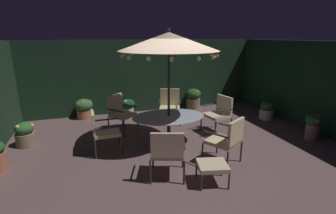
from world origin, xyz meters
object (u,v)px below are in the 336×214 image
at_px(patio_chair_south, 228,138).
at_px(potted_plant_back_center, 84,108).
at_px(potted_plant_back_left, 267,111).
at_px(patio_chair_east, 102,129).
at_px(potted_plant_left_near, 128,107).
at_px(patio_chair_southeast, 167,150).
at_px(potted_plant_right_near, 313,126).
at_px(patio_dining_table, 169,120).
at_px(patio_chair_northeast, 120,111).
at_px(patio_chair_north, 170,104).
at_px(patio_umbrella, 169,42).
at_px(ottoman_footrest, 212,166).
at_px(potted_plant_back_right, 25,134).
at_px(potted_plant_front_corner, 193,98).
at_px(patio_chair_southwest, 220,111).

relative_size(patio_chair_south, potted_plant_back_center, 1.59).
xyz_separation_m(patio_chair_south, potted_plant_back_left, (2.72, 2.16, -0.31)).
distance_m(patio_chair_east, potted_plant_left_near, 2.58).
height_order(patio_chair_southeast, potted_plant_back_center, patio_chair_southeast).
distance_m(potted_plant_right_near, potted_plant_back_center, 6.59).
bearing_deg(potted_plant_left_near, patio_dining_table, -75.02).
bearing_deg(patio_chair_southeast, patio_chair_northeast, 101.03).
distance_m(patio_dining_table, patio_chair_north, 1.57).
bearing_deg(patio_chair_northeast, patio_umbrella, -49.23).
relative_size(patio_chair_north, patio_chair_northeast, 1.00).
distance_m(patio_chair_northeast, patio_chair_southeast, 2.72).
height_order(patio_umbrella, potted_plant_back_center, patio_umbrella).
relative_size(ottoman_footrest, potted_plant_back_center, 0.97).
bearing_deg(patio_dining_table, ottoman_footrest, -83.65).
bearing_deg(patio_dining_table, patio_chair_east, -179.18).
bearing_deg(potted_plant_right_near, patio_chair_southeast, -171.73).
xyz_separation_m(patio_umbrella, potted_plant_right_near, (3.55, -0.89, -2.06)).
relative_size(patio_chair_north, potted_plant_back_right, 1.75).
bearing_deg(patio_dining_table, potted_plant_front_corner, 55.96).
relative_size(patio_chair_southwest, potted_plant_right_near, 1.54).
bearing_deg(patio_dining_table, patio_umbrella, 155.82).
relative_size(patio_dining_table, potted_plant_back_center, 2.82).
bearing_deg(patio_chair_south, patio_chair_northeast, 125.93).
bearing_deg(potted_plant_front_corner, patio_chair_east, -141.37).
height_order(patio_chair_south, potted_plant_back_left, patio_chair_south).
relative_size(patio_chair_southwest, ottoman_footrest, 1.65).
relative_size(potted_plant_left_near, potted_plant_right_near, 0.92).
height_order(patio_dining_table, potted_plant_right_near, patio_dining_table).
relative_size(patio_chair_east, potted_plant_right_near, 1.50).
xyz_separation_m(patio_chair_east, patio_chair_south, (2.37, -1.32, 0.02)).
relative_size(potted_plant_back_right, potted_plant_back_left, 1.04).
bearing_deg(patio_umbrella, potted_plant_left_near, 104.98).
xyz_separation_m(potted_plant_back_right, potted_plant_right_near, (6.86, -1.81, 0.08)).
height_order(patio_chair_east, patio_chair_southeast, same).
bearing_deg(potted_plant_back_left, potted_plant_left_near, 159.57).
height_order(patio_dining_table, patio_chair_south, patio_chair_south).
xyz_separation_m(patio_dining_table, potted_plant_right_near, (3.55, -0.89, -0.23)).
relative_size(patio_umbrella, patio_chair_southwest, 2.71).
xyz_separation_m(patio_chair_southwest, potted_plant_front_corner, (0.27, 2.38, -0.21)).
xyz_separation_m(ottoman_footrest, potted_plant_left_near, (-0.84, 4.24, -0.00)).
xyz_separation_m(ottoman_footrest, potted_plant_back_center, (-2.20, 4.56, 0.00)).
relative_size(patio_chair_south, patio_chair_southwest, 0.99).
bearing_deg(patio_chair_southwest, patio_chair_south, -114.04).
height_order(patio_umbrella, patio_chair_south, patio_umbrella).
relative_size(patio_chair_south, potted_plant_back_right, 1.72).
height_order(patio_chair_east, potted_plant_back_right, patio_chair_east).
height_order(patio_chair_southeast, potted_plant_left_near, patio_chair_southeast).
xyz_separation_m(patio_dining_table, potted_plant_back_right, (-3.31, 0.92, -0.31)).
relative_size(patio_chair_south, potted_plant_front_corner, 1.38).
height_order(potted_plant_back_right, potted_plant_right_near, potted_plant_right_near).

